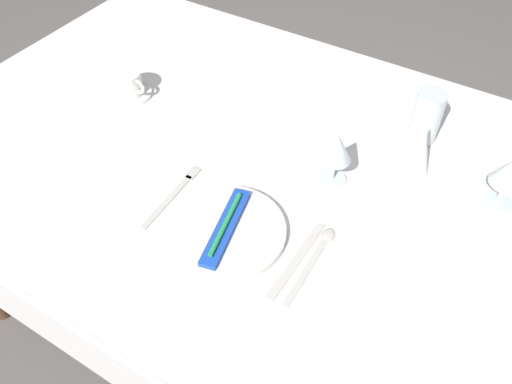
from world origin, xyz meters
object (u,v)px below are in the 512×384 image
toothbrush_package (226,226)px  drink_tumbler (426,120)px  spoon_soup (316,256)px  fork_outer (174,194)px  dinner_knife (296,261)px  dinner_plate (226,232)px  napkin_folded (420,147)px  wine_glass_centre (336,149)px  wine_glass_left (512,172)px  coffee_cup_left (126,83)px

toothbrush_package → drink_tumbler: 0.56m
drink_tumbler → spoon_soup: bearing=-97.2°
fork_outer → dinner_knife: same height
fork_outer → dinner_knife: (0.32, -0.02, 0.00)m
dinner_plate → fork_outer: size_ratio=1.20×
dinner_plate → spoon_soup: 0.19m
spoon_soup → napkin_folded: size_ratio=1.51×
toothbrush_package → wine_glass_centre: size_ratio=1.54×
wine_glass_centre → wine_glass_left: (0.34, 0.13, -0.00)m
dinner_plate → wine_glass_centre: bearing=65.3°
toothbrush_package → dinner_plate: bearing=180.0°
coffee_cup_left → drink_tumbler: bearing=18.2°
dinner_plate → napkin_folded: napkin_folded is taller
toothbrush_package → napkin_folded: 0.48m
coffee_cup_left → wine_glass_left: size_ratio=0.78×
dinner_plate → napkin_folded: 0.48m
dinner_knife → wine_glass_centre: bearing=99.0°
wine_glass_left → toothbrush_package: bearing=-140.0°
spoon_soup → drink_tumbler: 0.47m
coffee_cup_left → napkin_folded: 0.77m
dinner_plate → fork_outer: dinner_plate is taller
napkin_folded → dinner_plate: bearing=-124.4°
wine_glass_left → napkin_folded: 0.19m
wine_glass_centre → napkin_folded: napkin_folded is taller
drink_tumbler → napkin_folded: 0.12m
spoon_soup → coffee_cup_left: size_ratio=2.01×
dinner_plate → wine_glass_centre: 0.30m
dinner_knife → drink_tumbler: bearing=80.1°
drink_tumbler → napkin_folded: (0.02, -0.12, 0.01)m
spoon_soup → dinner_plate: bearing=-166.0°
toothbrush_package → coffee_cup_left: bearing=151.9°
drink_tumbler → dinner_knife: bearing=-99.9°
fork_outer → napkin_folded: bearing=39.7°
spoon_soup → coffee_cup_left: bearing=162.2°
fork_outer → spoon_soup: spoon_soup is taller
dinner_plate → wine_glass_left: size_ratio=1.83×
coffee_cup_left → wine_glass_centre: bearing=-0.6°
wine_glass_centre → napkin_folded: (0.15, 0.13, -0.02)m
dinner_knife → drink_tumbler: drink_tumbler is taller
fork_outer → drink_tumbler: size_ratio=1.57×
coffee_cup_left → dinner_plate: bearing=-28.1°
fork_outer → drink_tumbler: 0.63m
coffee_cup_left → drink_tumbler: drink_tumbler is taller
toothbrush_package → drink_tumbler: drink_tumbler is taller
fork_outer → napkin_folded: size_ratio=1.49×
spoon_soup → dinner_knife: bearing=-129.9°
dinner_knife → napkin_folded: napkin_folded is taller
dinner_knife → coffee_cup_left: 0.70m
toothbrush_package → wine_glass_centre: (0.12, 0.26, 0.07)m
wine_glass_centre → dinner_knife: bearing=-81.0°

